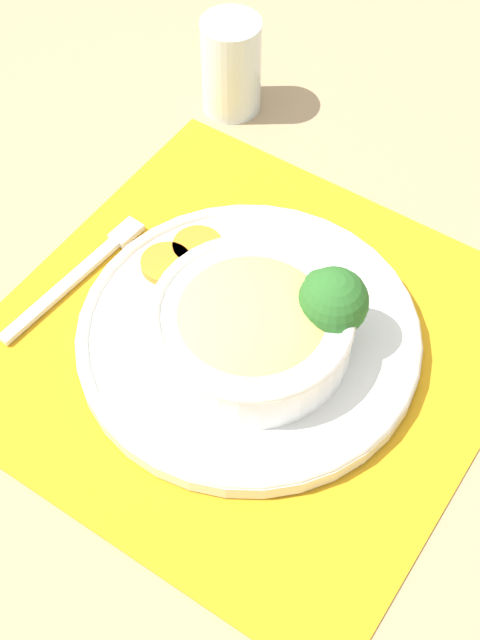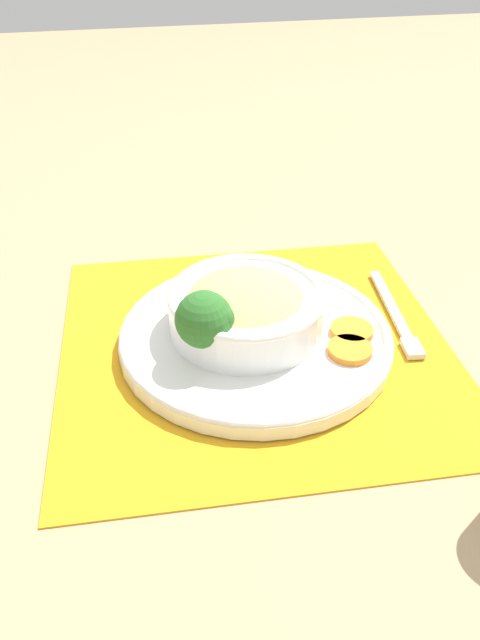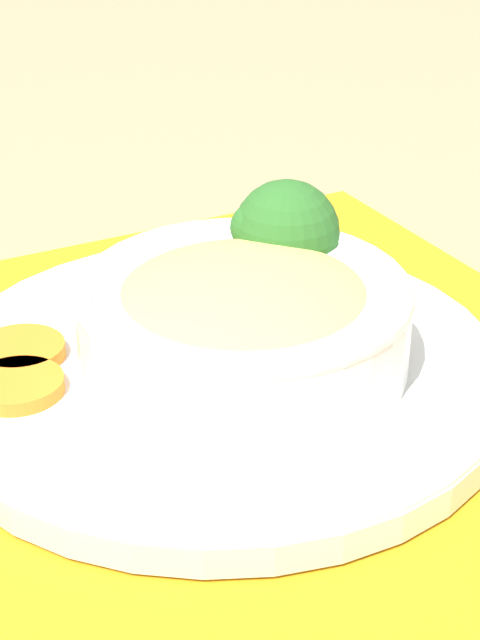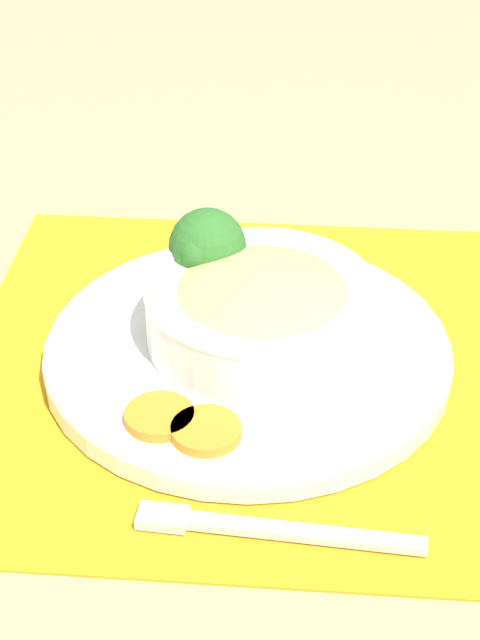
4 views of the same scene
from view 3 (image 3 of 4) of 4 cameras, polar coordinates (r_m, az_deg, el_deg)
The scene contains 7 objects.
ground_plane at distance 0.59m, azimuth -1.05°, elevation -3.86°, with size 4.00×4.00×0.00m, color tan.
placemat at distance 0.59m, azimuth -1.05°, elevation -3.70°, with size 0.47×0.47×0.00m.
plate at distance 0.58m, azimuth -1.06°, elevation -2.58°, with size 0.31×0.31×0.02m.
bowl at distance 0.56m, azimuth 0.19°, elevation 0.19°, with size 0.18×0.18×0.06m.
broccoli_floret at distance 0.61m, azimuth 2.43°, elevation 4.60°, with size 0.06×0.06×0.08m.
carrot_slice_near at distance 0.59m, azimuth -11.64°, elevation -1.63°, with size 0.05×0.05×0.01m.
carrot_slice_middle at distance 0.56m, azimuth -11.81°, elevation -3.44°, with size 0.05×0.05×0.01m.
Camera 3 is at (-0.25, -0.43, 0.31)m, focal length 60.00 mm.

